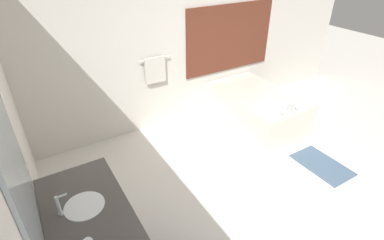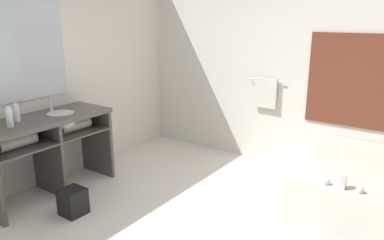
% 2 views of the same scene
% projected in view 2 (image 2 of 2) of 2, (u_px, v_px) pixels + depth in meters
% --- Properties ---
extents(ground_plane, '(16.00, 16.00, 0.00)m').
position_uv_depth(ground_plane, '(191.00, 240.00, 3.44)').
color(ground_plane, silver).
rests_on(ground_plane, ground).
extents(wall_back_with_blinds, '(7.40, 0.13, 2.70)m').
position_uv_depth(wall_back_with_blinds, '(294.00, 67.00, 4.80)').
color(wall_back_with_blinds, silver).
rests_on(wall_back_with_blinds, ground_plane).
extents(wall_left_with_mirror, '(0.08, 7.40, 2.70)m').
position_uv_depth(wall_left_with_mirror, '(33.00, 72.00, 4.30)').
color(wall_left_with_mirror, silver).
rests_on(wall_left_with_mirror, ground_plane).
extents(vanity_counter, '(0.61, 1.45, 0.91)m').
position_uv_depth(vanity_counter, '(48.00, 138.00, 4.20)').
color(vanity_counter, '#4C4742').
rests_on(vanity_counter, ground_plane).
extents(sink_faucet, '(0.09, 0.04, 0.18)m').
position_uv_depth(sink_faucet, '(51.00, 104.00, 4.36)').
color(sink_faucet, silver).
rests_on(sink_faucet, vanity_counter).
extents(bathtub, '(0.99, 1.58, 0.67)m').
position_uv_depth(bathtub, '(358.00, 186.00, 3.84)').
color(bathtub, silver).
rests_on(bathtub, ground_plane).
extents(water_bottle_1, '(0.07, 0.07, 0.21)m').
position_uv_depth(water_bottle_1, '(9.00, 117.00, 3.73)').
color(water_bottle_1, white).
rests_on(water_bottle_1, vanity_counter).
extents(water_bottle_2, '(0.07, 0.07, 0.20)m').
position_uv_depth(water_bottle_2, '(16.00, 113.00, 3.92)').
color(water_bottle_2, white).
rests_on(water_bottle_2, vanity_counter).
extents(waste_bin, '(0.23, 0.23, 0.28)m').
position_uv_depth(waste_bin, '(73.00, 202.00, 3.85)').
color(waste_bin, black).
rests_on(waste_bin, ground_plane).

